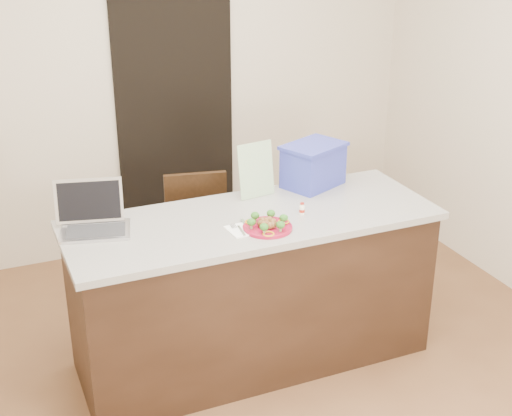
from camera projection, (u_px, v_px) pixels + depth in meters
name	position (u px, v px, depth m)	size (l,w,h in m)	color
ground	(270.00, 380.00, 4.06)	(4.00, 4.00, 0.00)	brown
room_shell	(272.00, 103.00, 3.42)	(4.00, 4.00, 4.00)	white
doorway	(176.00, 119.00, 5.38)	(0.90, 0.02, 2.00)	black
island	(253.00, 289.00, 4.09)	(2.06, 0.76, 0.92)	black
plate	(268.00, 227.00, 3.76)	(0.26, 0.26, 0.02)	maroon
meatballs	(268.00, 223.00, 3.75)	(0.11, 0.11, 0.04)	brown
broccoli	(268.00, 220.00, 3.74)	(0.23, 0.21, 0.04)	#1F5516
pepper_rings	(268.00, 226.00, 3.75)	(0.23, 0.24, 0.01)	orange
napkin	(243.00, 230.00, 3.75)	(0.16, 0.16, 0.01)	white
fork	(239.00, 228.00, 3.75)	(0.04, 0.16, 0.00)	#AFAEB3
knife	(250.00, 229.00, 3.74)	(0.03, 0.21, 0.01)	white
yogurt_bottle	(302.00, 209.00, 3.93)	(0.03, 0.03, 0.07)	white
laptop	(92.00, 217.00, 3.74)	(0.41, 0.36, 0.25)	silver
leaflet	(256.00, 170.00, 4.12)	(0.23, 0.00, 0.32)	silver
blue_box	(313.00, 165.00, 4.29)	(0.44, 0.39, 0.26)	#2C349F
chair	(202.00, 235.00, 4.63)	(0.47, 0.48, 0.91)	#311C0E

